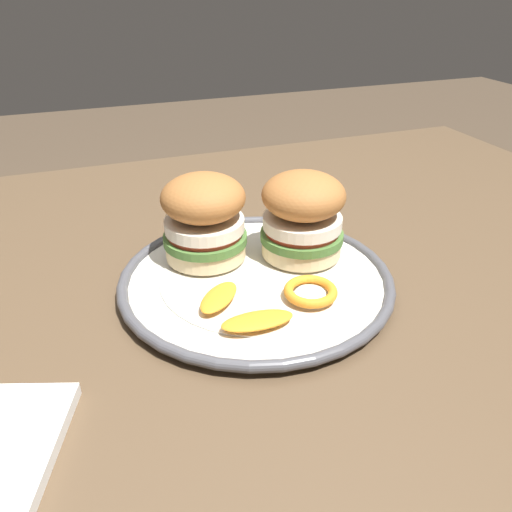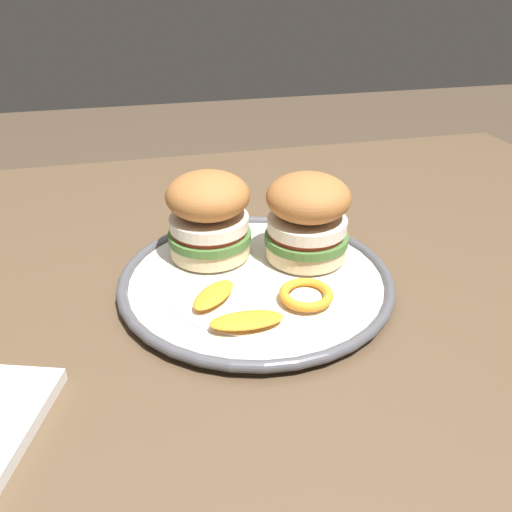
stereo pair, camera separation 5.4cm
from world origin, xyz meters
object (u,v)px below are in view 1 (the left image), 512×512
at_px(sandwich_half_right, 303,214).
at_px(sandwich_half_left, 204,217).
at_px(dining_table, 284,326).
at_px(dinner_plate, 256,280).

bearing_deg(sandwich_half_right, sandwich_half_left, 163.16).
relative_size(dining_table, sandwich_half_right, 8.79).
xyz_separation_m(dining_table, dinner_plate, (-0.06, -0.04, 0.11)).
distance_m(dining_table, sandwich_half_right, 0.17).
bearing_deg(dinner_plate, sandwich_half_right, 21.15).
height_order(dinner_plate, sandwich_half_left, sandwich_half_left).
height_order(dinner_plate, sandwich_half_right, sandwich_half_right).
bearing_deg(sandwich_half_right, dining_table, 119.40).
bearing_deg(sandwich_half_right, dinner_plate, -158.85).
relative_size(dining_table, dinner_plate, 3.77).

